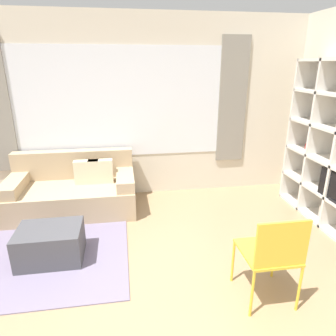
# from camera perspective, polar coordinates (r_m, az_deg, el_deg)

# --- Properties ---
(wall_back) EXTENTS (6.87, 0.11, 2.70)m
(wall_back) POSITION_cam_1_polar(r_m,az_deg,el_deg) (4.61, -9.09, 11.01)
(wall_back) COLOR beige
(wall_back) RESTS_ON ground_plane
(area_rug) EXTENTS (2.65, 1.84, 0.01)m
(area_rug) POSITION_cam_1_polar(r_m,az_deg,el_deg) (3.89, -28.34, -14.10)
(area_rug) COLOR slate
(area_rug) RESTS_ON ground_plane
(couch_main) EXTENTS (1.72, 0.89, 0.80)m
(couch_main) POSITION_cam_1_polar(r_m,az_deg,el_deg) (4.48, -17.44, -4.12)
(couch_main) COLOR tan
(couch_main) RESTS_ON ground_plane
(ottoman) EXTENTS (0.66, 0.49, 0.37)m
(ottoman) POSITION_cam_1_polar(r_m,az_deg,el_deg) (3.50, -21.46, -13.35)
(ottoman) COLOR #47474C
(ottoman) RESTS_ON ground_plane
(folding_chair) EXTENTS (0.44, 0.46, 0.86)m
(folding_chair) POSITION_cam_1_polar(r_m,az_deg,el_deg) (2.72, 19.28, -14.80)
(folding_chair) COLOR gold
(folding_chair) RESTS_ON ground_plane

